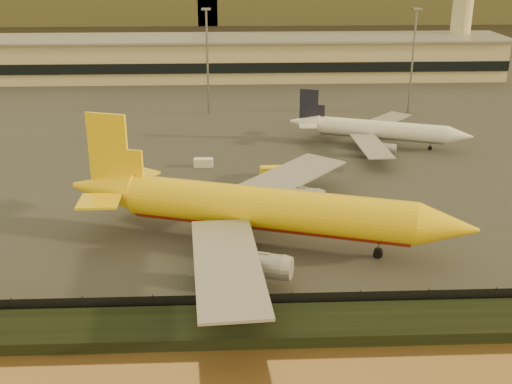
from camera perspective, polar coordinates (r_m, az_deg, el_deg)
The scene contains 11 objects.
ground at distance 87.34m, azimuth 1.06°, elevation -6.07°, with size 900.00×900.00×0.00m, color black.
embankment at distance 72.32m, azimuth 1.89°, elevation -11.77°, with size 320.00×7.00×1.40m, color black.
tarmac at distance 177.05m, azimuth -0.82°, elevation 8.24°, with size 320.00×220.00×0.20m, color #2D2D2D.
perimeter_fence at distance 75.38m, azimuth 1.67°, elevation -9.73°, with size 300.00×0.05×2.20m, color black.
terminal_building at distance 205.98m, azimuth -5.21°, elevation 11.76°, with size 202.00×25.00×12.60m.
control_tower at distance 222.23m, azimuth 17.92°, elevation 15.57°, with size 11.20×11.20×35.50m.
apron_light_masts at distance 155.62m, azimuth 5.04°, elevation 12.20°, with size 152.20×12.20×25.40m.
dhl_cargo_jet at distance 89.35m, azimuth 0.48°, elevation -1.58°, with size 57.07×54.43×17.42m.
white_narrowbody_jet at distance 137.05m, azimuth 10.83°, elevation 5.41°, with size 37.01×35.06×10.97m.
gse_vehicle_yellow at distance 116.85m, azimuth 1.41°, elevation 1.81°, with size 4.25×1.91×1.91m, color yellow.
gse_vehicle_white at distance 122.59m, azimuth -4.70°, elevation 2.62°, with size 3.59×1.61×1.61m, color white.
Camera 1 is at (-4.95, -77.39, 40.18)m, focal length 45.00 mm.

